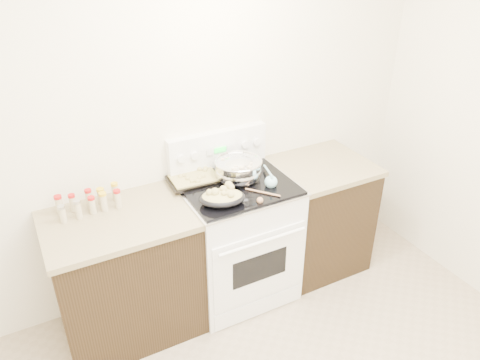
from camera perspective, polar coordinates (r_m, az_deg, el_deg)
room_shell at (r=1.65m, az=11.57°, el=-1.96°), size 4.10×3.60×2.75m
counter_left at (r=3.28m, az=-13.70°, el=-11.13°), size 0.93×0.67×0.92m
counter_right at (r=3.82m, az=9.32°, el=-4.17°), size 0.73×0.67×0.92m
kitchen_range at (r=3.47m, az=-0.42°, el=-6.98°), size 0.78×0.73×1.22m
mixing_bowl at (r=3.24m, az=-0.21°, el=1.25°), size 0.43×0.43×0.19m
roasting_pan at (r=2.98m, az=-2.18°, el=-2.05°), size 0.35×0.29×0.12m
baking_sheet at (r=3.27m, az=-5.52°, el=0.19°), size 0.37×0.27×0.06m
wooden_spoon at (r=3.05m, az=2.57°, el=-2.14°), size 0.18×0.21×0.04m
blue_ladle at (r=3.19m, az=3.76°, el=-0.10°), size 0.14×0.28×0.11m
spice_jars at (r=3.09m, az=-17.81°, el=-2.55°), size 0.40×0.15×0.13m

